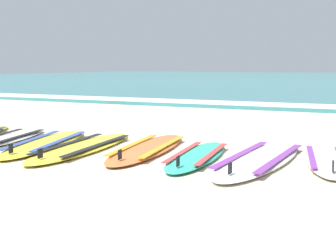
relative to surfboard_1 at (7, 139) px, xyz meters
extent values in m
plane|color=beige|center=(2.65, -0.23, -0.04)|extent=(80.00, 80.00, 0.00)
cube|color=white|center=(2.65, 6.88, 0.02)|extent=(80.00, 1.29, 0.11)
ellipsoid|color=silver|center=(0.00, 0.00, 0.00)|extent=(1.00, 2.16, 0.07)
cube|color=black|center=(0.18, 0.05, 0.04)|extent=(0.41, 1.44, 0.01)
ellipsoid|color=yellow|center=(0.77, -0.04, 0.00)|extent=(1.21, 2.51, 0.07)
cube|color=#334CB2|center=(0.56, -0.09, 0.04)|extent=(0.52, 1.67, 0.01)
cube|color=#334CB2|center=(0.98, 0.02, 0.04)|extent=(0.52, 1.67, 0.01)
cube|color=black|center=(1.01, -0.95, 0.09)|extent=(0.03, 0.09, 0.11)
ellipsoid|color=yellow|center=(1.44, -0.08, 0.00)|extent=(0.86, 2.53, 0.07)
cube|color=black|center=(1.22, -0.10, 0.04)|extent=(0.26, 1.73, 0.01)
cube|color=black|center=(1.66, -0.05, 0.04)|extent=(0.26, 1.73, 0.01)
cube|color=black|center=(1.53, -1.04, 0.09)|extent=(0.02, 0.09, 0.11)
ellipsoid|color=orange|center=(2.26, 0.21, 0.00)|extent=(0.91, 2.44, 0.07)
cube|color=gold|center=(2.05, 0.19, 0.04)|extent=(0.30, 1.67, 0.01)
cube|color=gold|center=(2.48, 0.24, 0.04)|extent=(0.30, 1.67, 0.01)
cube|color=black|center=(2.39, -0.71, 0.09)|extent=(0.02, 0.09, 0.11)
ellipsoid|color=#2DB793|center=(3.04, 0.02, 0.00)|extent=(0.71, 2.05, 0.07)
cube|color=#D13838|center=(2.86, 0.00, 0.04)|extent=(0.22, 1.40, 0.01)
cube|color=#D13838|center=(3.22, 0.04, 0.04)|extent=(0.22, 1.40, 0.01)
cube|color=black|center=(3.12, -0.76, 0.09)|extent=(0.02, 0.09, 0.11)
ellipsoid|color=silver|center=(3.77, 0.16, 0.00)|extent=(0.79, 2.62, 0.07)
cube|color=purple|center=(3.54, 0.18, 0.04)|extent=(0.19, 1.81, 0.01)
cube|color=purple|center=(4.00, 0.15, 0.04)|extent=(0.19, 1.81, 0.01)
cube|color=black|center=(3.72, -0.84, 0.09)|extent=(0.02, 0.09, 0.11)
ellipsoid|color=silver|center=(4.48, 0.41, 0.00)|extent=(0.81, 1.96, 0.07)
cube|color=purple|center=(4.31, 0.38, 0.04)|extent=(0.30, 1.32, 0.01)
cube|color=black|center=(4.61, -0.32, 0.09)|extent=(0.03, 0.09, 0.11)
camera|label=1|loc=(5.00, -5.00, 1.08)|focal=48.48mm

